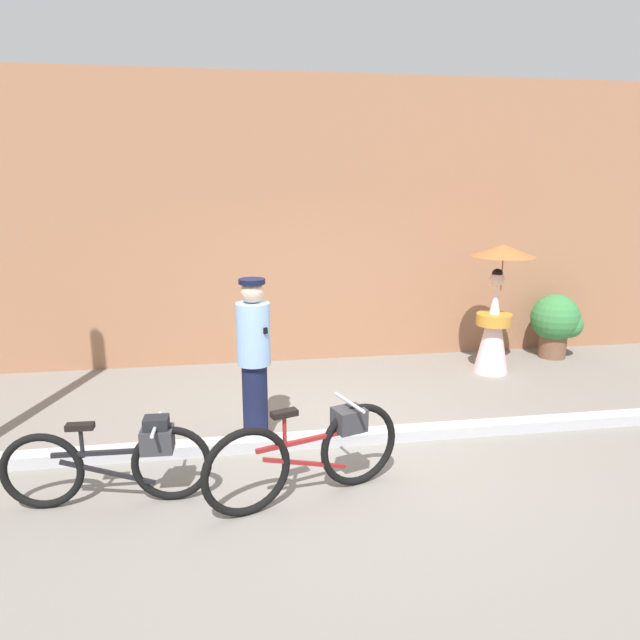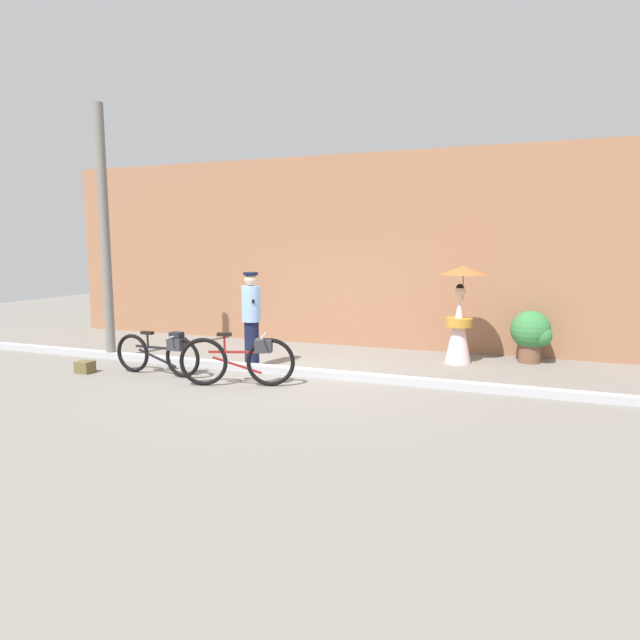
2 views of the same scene
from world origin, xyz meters
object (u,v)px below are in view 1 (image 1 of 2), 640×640
at_px(bicycle_far_side, 311,452).
at_px(person_with_parasol, 496,308).
at_px(person_officer, 254,357).
at_px(bicycle_near_officer, 118,460).
at_px(potted_plant_by_door, 557,322).

relative_size(bicycle_far_side, person_with_parasol, 0.96).
bearing_deg(person_officer, bicycle_near_officer, -139.37).
bearing_deg(bicycle_near_officer, potted_plant_by_door, 28.88).
height_order(bicycle_far_side, person_with_parasol, person_with_parasol).
bearing_deg(person_officer, person_with_parasol, 26.48).
xyz_separation_m(bicycle_near_officer, bicycle_far_side, (1.60, -0.16, 0.03)).
xyz_separation_m(bicycle_far_side, person_with_parasol, (3.02, 2.89, 0.52)).
relative_size(bicycle_far_side, potted_plant_by_door, 1.77).
height_order(person_officer, potted_plant_by_door, person_officer).
xyz_separation_m(bicycle_far_side, potted_plant_by_door, (4.29, 3.41, 0.14)).
distance_m(person_officer, person_with_parasol, 3.84).
relative_size(person_with_parasol, potted_plant_by_door, 1.85).
bearing_deg(potted_plant_by_door, bicycle_far_side, -141.52).
bearing_deg(person_officer, potted_plant_by_door, 25.36).
bearing_deg(potted_plant_by_door, person_with_parasol, -157.79).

